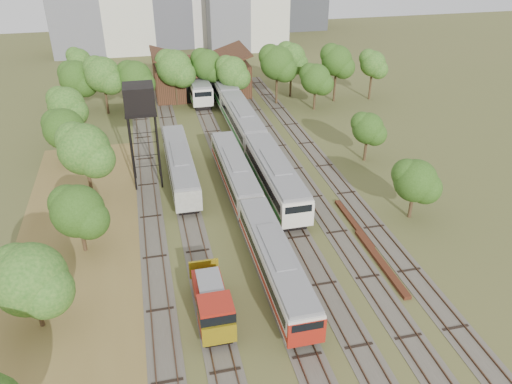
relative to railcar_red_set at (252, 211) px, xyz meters
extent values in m
plane|color=#475123|center=(2.00, -13.44, -1.87)|extent=(240.00, 240.00, 0.00)
cube|color=brown|center=(-16.00, -5.44, -1.85)|extent=(14.00, 60.00, 0.04)
cube|color=#4C473D|center=(-10.00, 11.56, -1.84)|extent=(2.60, 80.00, 0.06)
cube|color=#472D1E|center=(-10.72, 11.56, -1.75)|extent=(0.08, 80.00, 0.14)
cube|color=#472D1E|center=(-9.28, 11.56, -1.75)|extent=(0.08, 80.00, 0.14)
cube|color=#4C473D|center=(-6.00, 11.56, -1.84)|extent=(2.60, 80.00, 0.06)
cube|color=#472D1E|center=(-6.72, 11.56, -1.75)|extent=(0.08, 80.00, 0.14)
cube|color=#472D1E|center=(-5.28, 11.56, -1.75)|extent=(0.08, 80.00, 0.14)
cube|color=#4C473D|center=(0.00, 11.56, -1.84)|extent=(2.60, 80.00, 0.06)
cube|color=#472D1E|center=(-0.72, 11.56, -1.75)|extent=(0.08, 80.00, 0.14)
cube|color=#472D1E|center=(0.72, 11.56, -1.75)|extent=(0.08, 80.00, 0.14)
cube|color=#4C473D|center=(4.00, 11.56, -1.84)|extent=(2.60, 80.00, 0.06)
cube|color=#472D1E|center=(3.28, 11.56, -1.75)|extent=(0.08, 80.00, 0.14)
cube|color=#472D1E|center=(4.72, 11.56, -1.75)|extent=(0.08, 80.00, 0.14)
cube|color=#4C473D|center=(8.00, 11.56, -1.84)|extent=(2.60, 80.00, 0.06)
cube|color=#472D1E|center=(7.28, 11.56, -1.75)|extent=(0.08, 80.00, 0.14)
cube|color=#472D1E|center=(8.72, 11.56, -1.75)|extent=(0.08, 80.00, 0.14)
cube|color=#4C473D|center=(12.00, 11.56, -1.84)|extent=(2.60, 80.00, 0.06)
cube|color=#472D1E|center=(11.28, 11.56, -1.75)|extent=(0.08, 80.00, 0.14)
cube|color=#472D1E|center=(12.72, 11.56, -1.75)|extent=(0.08, 80.00, 0.14)
cube|color=black|center=(0.00, -8.69, -1.48)|extent=(2.12, 15.64, 0.77)
cube|color=silver|center=(0.00, -8.69, 0.11)|extent=(2.80, 17.00, 2.41)
cube|color=black|center=(0.00, -8.69, 0.40)|extent=(2.86, 15.64, 0.82)
cube|color=slate|center=(0.00, -8.69, 1.49)|extent=(2.58, 16.66, 0.35)
cube|color=maroon|center=(0.00, -8.69, -0.56)|extent=(2.86, 16.66, 0.43)
cube|color=maroon|center=(0.00, -17.14, -0.01)|extent=(2.84, 0.25, 2.17)
cube|color=black|center=(0.00, 8.81, -1.48)|extent=(2.12, 15.64, 0.77)
cube|color=silver|center=(0.00, 8.81, 0.11)|extent=(2.80, 17.00, 2.41)
cube|color=black|center=(0.00, 8.81, 0.40)|extent=(2.86, 15.64, 0.82)
cube|color=slate|center=(0.00, 8.81, 1.49)|extent=(2.58, 16.66, 0.35)
cube|color=maroon|center=(0.00, 8.81, -0.56)|extent=(2.86, 16.66, 0.43)
cube|color=black|center=(4.00, 6.04, -1.42)|extent=(2.44, 15.64, 0.89)
cube|color=silver|center=(4.00, 6.04, 0.41)|extent=(3.22, 17.00, 2.78)
cube|color=black|center=(4.00, 6.04, 0.74)|extent=(3.28, 15.64, 0.94)
cube|color=slate|center=(4.00, 6.04, 2.00)|extent=(2.96, 16.66, 0.40)
cube|color=#1A6924|center=(4.00, 6.04, -0.37)|extent=(3.28, 16.66, 0.50)
cube|color=silver|center=(4.00, -2.41, 0.27)|extent=(3.26, 0.25, 2.50)
cube|color=black|center=(4.00, 23.54, -1.42)|extent=(2.44, 15.64, 0.89)
cube|color=silver|center=(4.00, 23.54, 0.41)|extent=(3.22, 17.00, 2.78)
cube|color=black|center=(4.00, 23.54, 0.74)|extent=(3.28, 15.64, 0.94)
cube|color=slate|center=(4.00, 23.54, 2.00)|extent=(2.96, 16.66, 0.40)
cube|color=#1A6924|center=(4.00, 23.54, -0.37)|extent=(3.28, 16.66, 0.50)
cube|color=black|center=(4.00, 41.04, -1.42)|extent=(2.44, 15.64, 0.89)
cube|color=silver|center=(4.00, 41.04, 0.41)|extent=(3.22, 17.00, 2.78)
cube|color=black|center=(4.00, 41.04, 0.74)|extent=(3.28, 15.64, 0.94)
cube|color=slate|center=(4.00, 41.04, 2.00)|extent=(2.96, 16.66, 0.40)
cube|color=#1A6924|center=(4.00, 41.04, -0.37)|extent=(3.28, 16.66, 0.50)
cube|color=black|center=(0.00, 42.56, -1.42)|extent=(2.45, 14.72, 0.89)
cube|color=silver|center=(0.00, 42.56, 0.41)|extent=(3.23, 16.00, 2.78)
cube|color=black|center=(0.00, 42.56, 0.75)|extent=(3.29, 14.72, 0.95)
cube|color=slate|center=(0.00, 42.56, 2.00)|extent=(2.97, 15.68, 0.40)
cube|color=#1A6924|center=(0.00, 42.56, -0.37)|extent=(3.29, 15.68, 0.50)
cube|color=silver|center=(0.00, 34.61, 0.27)|extent=(3.27, 0.25, 2.50)
cube|color=black|center=(-6.00, -11.56, -1.45)|extent=(2.05, 7.20, 0.84)
cube|color=maroon|center=(-6.00, -10.76, -0.33)|extent=(2.33, 4.40, 1.40)
cube|color=maroon|center=(-6.00, -14.16, 0.23)|extent=(2.52, 2.42, 2.52)
cube|color=black|center=(-6.00, -14.16, 0.83)|extent=(2.56, 2.47, 0.84)
cube|color=gold|center=(-6.00, -15.51, -0.38)|extent=(2.52, 0.20, 1.68)
cube|color=gold|center=(-6.00, -7.61, -0.38)|extent=(2.52, 0.20, 1.68)
cube|color=slate|center=(-6.00, -11.56, 1.21)|extent=(1.86, 3.60, 0.19)
cube|color=black|center=(-6.00, 12.03, -1.48)|extent=(2.12, 16.56, 0.77)
cube|color=gray|center=(-6.00, 12.03, 0.11)|extent=(2.79, 18.00, 2.41)
cube|color=black|center=(-6.00, 12.03, 0.40)|extent=(2.85, 16.56, 0.82)
cube|color=slate|center=(-6.00, 12.03, 1.48)|extent=(2.57, 17.64, 0.35)
cylinder|color=black|center=(-11.28, 10.64, 2.50)|extent=(0.22, 0.22, 8.73)
cylinder|color=black|center=(-8.33, 10.64, 2.50)|extent=(0.22, 0.22, 8.73)
cylinder|color=black|center=(-11.28, 13.59, 2.50)|extent=(0.22, 0.22, 8.73)
cylinder|color=black|center=(-8.33, 13.59, 2.50)|extent=(0.22, 0.22, 8.73)
cube|color=black|center=(-9.80, 12.12, 6.96)|extent=(3.44, 3.44, 0.20)
cube|color=black|center=(-9.80, 12.12, 8.53)|extent=(3.27, 3.27, 2.95)
cube|color=#4F2616|center=(10.00, -8.68, -1.70)|extent=(0.68, 10.16, 0.34)
cube|color=#4F2616|center=(10.20, -1.94, -1.72)|extent=(0.56, 9.03, 0.29)
cube|color=#332012|center=(1.00, 44.56, 0.88)|extent=(16.00, 11.00, 5.50)
cube|color=#332012|center=(-3.00, 44.56, 4.23)|extent=(8.45, 11.55, 2.96)
cube|color=#332012|center=(5.00, 44.56, 4.23)|extent=(8.45, 11.55, 2.96)
cube|color=black|center=(1.00, 39.11, 0.33)|extent=(6.40, 0.15, 4.12)
cylinder|color=#382616|center=(-18.95, -9.87, -0.08)|extent=(0.36, 0.36, 3.57)
sphere|color=#254813|center=(-18.95, -9.87, 2.67)|extent=(5.45, 5.45, 5.45)
cylinder|color=#382616|center=(-16.31, -0.35, -0.15)|extent=(0.36, 0.36, 3.43)
sphere|color=#254813|center=(-16.31, -0.35, 2.49)|extent=(4.86, 4.86, 4.86)
cylinder|color=#382616|center=(-16.03, 9.30, 0.58)|extent=(0.36, 0.36, 4.89)
sphere|color=#254813|center=(-16.03, 9.30, 4.35)|extent=(5.47, 5.47, 5.47)
cylinder|color=#382616|center=(-19.39, 20.48, -0.13)|extent=(0.36, 0.36, 3.47)
sphere|color=#254813|center=(-19.39, 20.48, 2.55)|extent=(5.15, 5.15, 5.15)
cylinder|color=#382616|center=(-19.54, 27.10, 0.21)|extent=(0.36, 0.36, 4.15)
sphere|color=#254813|center=(-19.54, 27.10, 3.41)|extent=(4.94, 4.94, 4.94)
cylinder|color=#382616|center=(-19.11, 40.07, 0.20)|extent=(0.36, 0.36, 4.13)
sphere|color=#254813|center=(-19.11, 40.07, 3.39)|extent=(5.50, 5.50, 5.50)
cylinder|color=#382616|center=(-19.31, 49.32, 0.39)|extent=(0.36, 0.36, 4.51)
sphere|color=#254813|center=(-19.31, 49.32, 3.87)|extent=(4.10, 4.10, 4.10)
cylinder|color=#382616|center=(-14.96, 37.55, 0.59)|extent=(0.36, 0.36, 4.92)
sphere|color=#254813|center=(-14.96, 37.55, 4.40)|extent=(5.45, 5.45, 5.45)
cylinder|color=#382616|center=(-10.20, 36.90, 0.33)|extent=(0.36, 0.36, 4.39)
sphere|color=#254813|center=(-10.20, 36.90, 3.72)|extent=(5.33, 5.33, 5.33)
cylinder|color=#382616|center=(-3.86, 39.05, 0.57)|extent=(0.36, 0.36, 4.88)
sphere|color=#254813|center=(-3.86, 39.05, 4.34)|extent=(5.77, 5.77, 5.77)
cylinder|color=#382616|center=(1.50, 39.32, 0.61)|extent=(0.36, 0.36, 4.95)
sphere|color=#254813|center=(1.50, 39.32, 4.44)|extent=(4.98, 4.98, 4.98)
cylinder|color=#382616|center=(5.01, 35.97, 0.41)|extent=(0.36, 0.36, 4.57)
sphere|color=#254813|center=(5.01, 35.97, 3.94)|extent=(4.92, 4.92, 4.92)
cylinder|color=#382616|center=(12.42, 35.93, 0.82)|extent=(0.36, 0.36, 5.38)
sphere|color=#254813|center=(12.42, 35.93, 4.98)|extent=(5.48, 5.48, 5.48)
cylinder|color=#382616|center=(15.81, 39.05, 0.79)|extent=(0.36, 0.36, 5.31)
sphere|color=#254813|center=(15.81, 39.05, 4.89)|extent=(4.72, 4.72, 4.72)
cylinder|color=#382616|center=(22.27, 34.89, 0.83)|extent=(0.36, 0.36, 5.40)
sphere|color=#254813|center=(22.27, 34.89, 5.01)|extent=(5.00, 5.00, 5.00)
cylinder|color=#382616|center=(28.57, 34.48, 0.53)|extent=(0.36, 0.36, 4.79)
sphere|color=#254813|center=(28.57, 34.48, 4.23)|extent=(4.22, 4.22, 4.22)
cylinder|color=#382616|center=(16.47, -1.99, -0.18)|extent=(0.36, 0.36, 3.38)
sphere|color=#254813|center=(16.47, -1.99, 2.44)|extent=(4.40, 4.40, 4.40)
cylinder|color=#382616|center=(17.62, 11.94, -0.13)|extent=(0.36, 0.36, 3.47)
sphere|color=#254813|center=(17.62, 11.94, 2.55)|extent=(3.95, 3.95, 3.95)
cylinder|color=#382616|center=(17.63, 31.72, 0.12)|extent=(0.36, 0.36, 3.97)
sphere|color=#254813|center=(17.63, 31.72, 3.19)|extent=(4.75, 4.75, 4.75)
camera|label=1|loc=(-9.51, -41.57, 26.00)|focal=35.00mm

